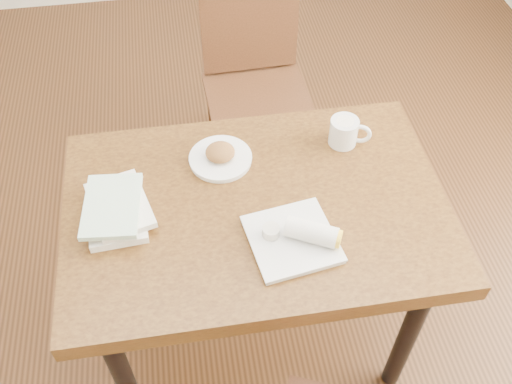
{
  "coord_description": "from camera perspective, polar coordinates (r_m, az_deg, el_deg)",
  "views": [
    {
      "loc": [
        -0.17,
        -1.04,
        2.01
      ],
      "look_at": [
        0.0,
        0.0,
        0.8
      ],
      "focal_mm": 40.0,
      "sensor_mm": 36.0,
      "label": 1
    }
  ],
  "objects": [
    {
      "name": "ground",
      "position": [
        2.27,
        0.0,
        -13.46
      ],
      "size": [
        4.0,
        5.0,
        0.01
      ],
      "primitive_type": "cube",
      "color": "#472814",
      "rests_on": "ground"
    },
    {
      "name": "table",
      "position": [
        1.71,
        0.0,
        -3.14
      ],
      "size": [
        1.1,
        0.74,
        0.75
      ],
      "color": "brown",
      "rests_on": "ground"
    },
    {
      "name": "chair_far",
      "position": [
        2.42,
        -0.15,
        11.79
      ],
      "size": [
        0.44,
        0.44,
        0.95
      ],
      "color": "#4D2916",
      "rests_on": "ground"
    },
    {
      "name": "plate_scone",
      "position": [
        1.74,
        -3.58,
        3.58
      ],
      "size": [
        0.19,
        0.19,
        0.06
      ],
      "color": "white",
      "rests_on": "table"
    },
    {
      "name": "coffee_mug",
      "position": [
        1.8,
        8.89,
        6.0
      ],
      "size": [
        0.13,
        0.09,
        0.09
      ],
      "color": "white",
      "rests_on": "table"
    },
    {
      "name": "plate_burrito",
      "position": [
        1.54,
        4.25,
        -4.5
      ],
      "size": [
        0.26,
        0.26,
        0.08
      ],
      "color": "white",
      "rests_on": "table"
    },
    {
      "name": "book_stack",
      "position": [
        1.63,
        -13.78,
        -1.65
      ],
      "size": [
        0.21,
        0.26,
        0.06
      ],
      "color": "white",
      "rests_on": "table"
    }
  ]
}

